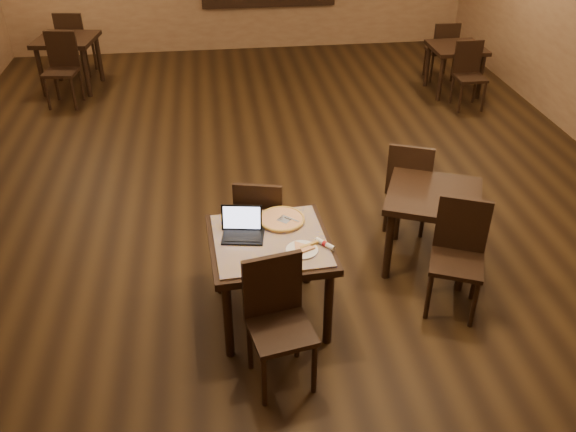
{
  "coord_description": "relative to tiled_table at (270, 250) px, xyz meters",
  "views": [
    {
      "loc": [
        -0.6,
        -6.0,
        3.41
      ],
      "look_at": [
        -0.08,
        -2.04,
        0.85
      ],
      "focal_mm": 38.0,
      "sensor_mm": 36.0,
      "label": 1
    }
  ],
  "objects": [
    {
      "name": "other_table_a",
      "position": [
        3.24,
        4.64,
        -0.07
      ],
      "size": [
        0.76,
        0.76,
        0.71
      ],
      "rotation": [
        0.0,
        0.0,
        -0.0
      ],
      "color": "black",
      "rests_on": "ground"
    },
    {
      "name": "pizza_slice",
      "position": [
        0.22,
        -0.18,
        0.13
      ],
      "size": [
        0.26,
        0.26,
        0.02
      ],
      "primitive_type": null,
      "rotation": [
        0.0,
        0.0,
        0.45
      ],
      "color": "#F5E4A3",
      "rests_on": "plate"
    },
    {
      "name": "laptop",
      "position": [
        -0.2,
        0.1,
        0.16
      ],
      "size": [
        0.35,
        0.29,
        0.21
      ],
      "rotation": [
        0.0,
        0.0,
        -0.17
      ],
      "color": "black",
      "rests_on": "tiled_table"
    },
    {
      "name": "other_table_c_chair_far",
      "position": [
        1.45,
        1.11,
        -0.12
      ],
      "size": [
        0.55,
        0.55,
        0.96
      ],
      "rotation": [
        0.0,
        0.0,
        2.74
      ],
      "color": "black",
      "rests_on": "ground"
    },
    {
      "name": "other_table_b",
      "position": [
        -2.45,
        5.55,
        -0.01
      ],
      "size": [
        0.95,
        0.95,
        0.78
      ],
      "rotation": [
        0.0,
        0.0,
        -0.15
      ],
      "color": "black",
      "rests_on": "ground"
    },
    {
      "name": "other_table_a_chair_far",
      "position": [
        3.24,
        5.18,
        -0.14
      ],
      "size": [
        0.4,
        0.4,
        0.92
      ],
      "rotation": [
        0.0,
        0.0,
        3.14
      ],
      "color": "black",
      "rests_on": "ground"
    },
    {
      "name": "tiled_table",
      "position": [
        0.0,
        0.0,
        0.0
      ],
      "size": [
        0.97,
        0.97,
        0.76
      ],
      "rotation": [
        0.0,
        0.0,
        0.06
      ],
      "color": "black",
      "rests_on": "ground"
    },
    {
      "name": "napkin_roll",
      "position": [
        0.4,
        -0.14,
        0.12
      ],
      "size": [
        0.14,
        0.16,
        0.04
      ],
      "rotation": [
        0.0,
        0.0,
        0.66
      ],
      "color": "white",
      "rests_on": "tiled_table"
    },
    {
      "name": "ground",
      "position": [
        0.24,
        2.21,
        -0.66
      ],
      "size": [
        10.0,
        10.0,
        0.0
      ],
      "primitive_type": "plane",
      "color": "black",
      "rests_on": "ground"
    },
    {
      "name": "other_table_a_chair_near",
      "position": [
        3.24,
        4.11,
        -0.14
      ],
      "size": [
        0.4,
        0.4,
        0.92
      ],
      "rotation": [
        0.0,
        0.0,
        -0.0
      ],
      "color": "black",
      "rests_on": "ground"
    },
    {
      "name": "other_table_c_chair_near",
      "position": [
        1.52,
        -0.03,
        -0.12
      ],
      "size": [
        0.55,
        0.55,
        0.96
      ],
      "rotation": [
        0.0,
        0.0,
        -0.4
      ],
      "color": "black",
      "rests_on": "ground"
    },
    {
      "name": "pizza_whole",
      "position": [
        0.12,
        0.24,
        0.12
      ],
      "size": [
        0.37,
        0.37,
        0.03
      ],
      "color": "#F5E4A3",
      "rests_on": "pizza_pan"
    },
    {
      "name": "other_table_b_chair_near",
      "position": [
        -2.44,
        4.96,
        -0.09
      ],
      "size": [
        0.5,
        0.5,
        1.01
      ],
      "rotation": [
        0.0,
        0.0,
        -0.15
      ],
      "color": "black",
      "rests_on": "ground"
    },
    {
      "name": "other_table_b_chair_far",
      "position": [
        -2.46,
        6.14,
        -0.09
      ],
      "size": [
        0.5,
        0.5,
        1.01
      ],
      "rotation": [
        0.0,
        0.0,
        2.99
      ],
      "color": "black",
      "rests_on": "ground"
    },
    {
      "name": "spatula",
      "position": [
        0.14,
        0.22,
        0.13
      ],
      "size": [
        0.24,
        0.22,
        0.01
      ],
      "primitive_type": "cube",
      "rotation": [
        0.0,
        0.0,
        0.85
      ],
      "color": "silver",
      "rests_on": "pizza_whole"
    },
    {
      "name": "pizza_pan",
      "position": [
        0.12,
        0.24,
        0.11
      ],
      "size": [
        0.36,
        0.36,
        0.01
      ],
      "primitive_type": "cylinder",
      "color": "silver",
      "rests_on": "tiled_table"
    },
    {
      "name": "chair_main_near",
      "position": [
        -0.02,
        -0.62,
        -0.11
      ],
      "size": [
        0.5,
        0.5,
        0.98
      ],
      "rotation": [
        0.0,
        0.0,
        0.2
      ],
      "color": "black",
      "rests_on": "ground"
    },
    {
      "name": "chair_main_far",
      "position": [
        -0.02,
        0.62,
        -0.13
      ],
      "size": [
        0.5,
        0.5,
        0.95
      ],
      "rotation": [
        0.0,
        0.0,
        2.89
      ],
      "color": "black",
      "rests_on": "ground"
    },
    {
      "name": "other_table_c",
      "position": [
        1.49,
        0.54,
        -0.04
      ],
      "size": [
        1.04,
        1.04,
        0.74
      ],
      "rotation": [
        0.0,
        0.0,
        -0.4
      ],
      "color": "black",
      "rests_on": "ground"
    },
    {
      "name": "plate",
      "position": [
        0.22,
        -0.18,
        0.11
      ],
      "size": [
        0.24,
        0.24,
        0.01
      ],
      "primitive_type": "cylinder",
      "color": "white",
      "rests_on": "tiled_table"
    }
  ]
}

